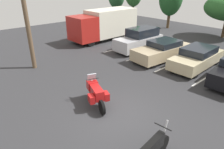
{
  "coord_description": "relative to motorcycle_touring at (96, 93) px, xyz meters",
  "views": [
    {
      "loc": [
        5.64,
        -5.22,
        5.53
      ],
      "look_at": [
        -1.74,
        1.28,
        0.99
      ],
      "focal_mm": 32.83,
      "sensor_mm": 36.0,
      "label": 1
    }
  ],
  "objects": [
    {
      "name": "parking_stripes",
      "position": [
        0.79,
        7.78,
        -0.66
      ],
      "size": [
        13.51,
        5.01,
        0.01
      ],
      "color": "silver",
      "rests_on": "ground"
    },
    {
      "name": "car_champagne",
      "position": [
        0.78,
        8.13,
        0.03
      ],
      "size": [
        2.01,
        4.79,
        1.41
      ],
      "color": "#C1B289",
      "rests_on": "ground"
    },
    {
      "name": "car_silver",
      "position": [
        -4.44,
        8.07,
        0.23
      ],
      "size": [
        1.84,
        4.44,
        1.87
      ],
      "color": "#B7B7BC",
      "rests_on": "ground"
    },
    {
      "name": "ground",
      "position": [
        1.23,
        0.2,
        -0.72
      ],
      "size": [
        44.0,
        44.0,
        0.1
      ],
      "primitive_type": "cube",
      "color": "#2D2D30"
    },
    {
      "name": "box_truck",
      "position": [
        -9.19,
        8.12,
        0.9
      ],
      "size": [
        2.61,
        7.12,
        2.9
      ],
      "color": "#A51E19",
      "rests_on": "ground"
    },
    {
      "name": "motorcycle_touring",
      "position": [
        0.0,
        0.0,
        0.0
      ],
      "size": [
        2.09,
        1.14,
        1.41
      ],
      "color": "black",
      "rests_on": "ground"
    },
    {
      "name": "car_tan",
      "position": [
        -1.72,
        7.58,
        0.05
      ],
      "size": [
        2.22,
        4.96,
        1.45
      ],
      "color": "tan",
      "rests_on": "ground"
    }
  ]
}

